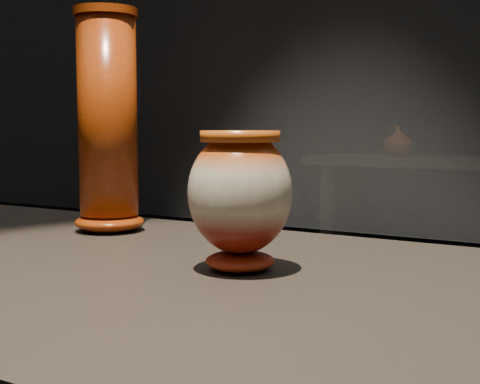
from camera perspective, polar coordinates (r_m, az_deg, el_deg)
name	(u,v)px	position (r m, az deg, el deg)	size (l,w,h in m)	color
main_vase	(240,195)	(0.93, 0.00, -0.22)	(0.18, 0.18, 0.20)	maroon
tall_vase	(108,125)	(1.30, -11.22, 5.64)	(0.15, 0.15, 0.42)	#A73D0B
back_shelf	(473,203)	(4.24, 19.30, -0.86)	(2.00, 0.60, 0.90)	black
back_vase_left	(398,141)	(4.40, 13.31, 4.25)	(0.19, 0.19, 0.19)	#9D4416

